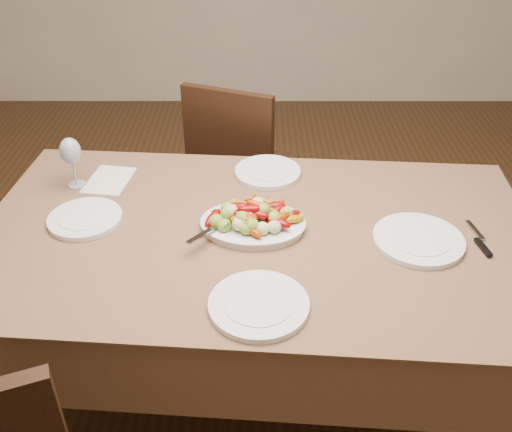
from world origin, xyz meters
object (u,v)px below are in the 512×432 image
object	(u,v)px
plate_far	(268,172)
plate_near	(259,305)
serving_platter	(253,226)
plate_right	(418,240)
wine_glass	(72,161)
plate_left	(85,219)
chair_far	(245,168)
dining_table	(256,316)

from	to	relation	value
plate_far	plate_near	distance (m)	0.74
serving_platter	plate_near	world-z (taller)	serving_platter
plate_right	wine_glass	size ratio (longest dim) A/B	1.41
plate_left	wine_glass	bearing A→B (deg)	110.82
chair_far	serving_platter	size ratio (longest dim) A/B	2.84
chair_far	plate_left	size ratio (longest dim) A/B	3.85
plate_left	wine_glass	world-z (taller)	wine_glass
dining_table	wine_glass	bearing A→B (deg)	156.16
chair_far	plate_far	bearing A→B (deg)	121.73
serving_platter	plate_far	xyz separation A→B (m)	(0.05, 0.36, -0.00)
plate_near	wine_glass	size ratio (longest dim) A/B	1.37
plate_left	plate_right	size ratio (longest dim) A/B	0.85
chair_far	plate_left	bearing A→B (deg)	80.48
plate_right	wine_glass	bearing A→B (deg)	163.45
plate_far	plate_right	bearing A→B (deg)	-42.59
chair_far	plate_near	xyz separation A→B (m)	(0.06, -1.29, 0.29)
plate_near	plate_far	bearing A→B (deg)	87.17
dining_table	plate_right	size ratio (longest dim) A/B	6.36
chair_far	dining_table	bearing A→B (deg)	114.88
plate_right	plate_far	world-z (taller)	same
serving_platter	plate_far	distance (m)	0.37
plate_left	dining_table	bearing A→B (deg)	-6.01
plate_far	wine_glass	world-z (taller)	wine_glass
plate_right	wine_glass	world-z (taller)	wine_glass
serving_platter	plate_right	size ratio (longest dim) A/B	1.16
plate_right	plate_near	xyz separation A→B (m)	(-0.51, -0.30, 0.00)
plate_near	wine_glass	xyz separation A→B (m)	(-0.67, 0.65, 0.09)
plate_far	plate_near	world-z (taller)	same
serving_platter	chair_far	bearing A→B (deg)	92.83
chair_far	plate_far	distance (m)	0.63
plate_far	wine_glass	xyz separation A→B (m)	(-0.71, -0.08, 0.09)
dining_table	wine_glass	distance (m)	0.87
dining_table	serving_platter	size ratio (longest dim) A/B	5.49
plate_left	plate_far	bearing A→B (deg)	27.09
plate_near	plate_right	bearing A→B (deg)	30.59
wine_glass	plate_right	bearing A→B (deg)	-16.55
plate_right	plate_far	size ratio (longest dim) A/B	1.15
plate_far	dining_table	bearing A→B (deg)	-96.69
serving_platter	dining_table	bearing A→B (deg)	-59.84
chair_far	plate_right	xyz separation A→B (m)	(0.57, -0.99, 0.29)
serving_platter	plate_left	size ratio (longest dim) A/B	1.36
plate_near	wine_glass	world-z (taller)	wine_glass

